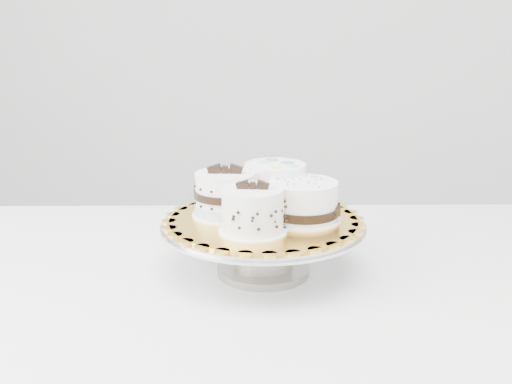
% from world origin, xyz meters
% --- Properties ---
extents(table, '(1.29, 0.99, 0.75)m').
position_xyz_m(table, '(0.04, 0.17, 0.67)').
color(table, silver).
rests_on(table, floor).
extents(cake_stand, '(0.33, 0.33, 0.09)m').
position_xyz_m(cake_stand, '(0.05, 0.18, 0.81)').
color(cake_stand, gray).
rests_on(cake_stand, table).
extents(cake_board, '(0.39, 0.39, 0.00)m').
position_xyz_m(cake_board, '(0.05, 0.18, 0.84)').
color(cake_board, gold).
rests_on(cake_board, cake_stand).
extents(cake_swirl, '(0.10, 0.10, 0.08)m').
position_xyz_m(cake_swirl, '(0.05, 0.12, 0.88)').
color(cake_swirl, white).
rests_on(cake_swirl, cake_board).
extents(cake_banded, '(0.11, 0.11, 0.09)m').
position_xyz_m(cake_banded, '(-0.01, 0.19, 0.88)').
color(cake_banded, white).
rests_on(cake_banded, cake_board).
extents(cake_dots, '(0.13, 0.13, 0.08)m').
position_xyz_m(cake_dots, '(0.06, 0.25, 0.88)').
color(cake_dots, white).
rests_on(cake_dots, cake_board).
extents(cake_ribbon, '(0.13, 0.12, 0.07)m').
position_xyz_m(cake_ribbon, '(0.12, 0.19, 0.87)').
color(cake_ribbon, white).
rests_on(cake_ribbon, cake_board).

